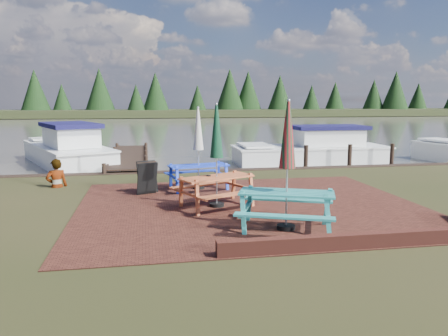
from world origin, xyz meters
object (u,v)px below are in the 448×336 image
picnic_table_blue (198,161)px  boat_near (314,151)px  chalkboard (147,178)px  jetty (129,156)px  picnic_table_teal (287,186)px  boat_jetty (67,151)px  picnic_table_red (217,172)px  person (55,159)px

picnic_table_blue → boat_near: 8.59m
chalkboard → jetty: 8.29m
picnic_table_teal → boat_jetty: 13.93m
jetty → boat_jetty: size_ratio=1.15×
picnic_table_teal → picnic_table_blue: size_ratio=1.09×
picnic_table_teal → boat_near: 11.69m
jetty → boat_near: (8.62, -1.87, 0.28)m
picnic_table_teal → picnic_table_red: picnic_table_teal is taller
chalkboard → boat_near: boat_near is taller
picnic_table_teal → person: (-5.84, 5.81, -0.06)m
picnic_table_teal → chalkboard: bearing=146.6°
picnic_table_blue → boat_near: bearing=32.4°
picnic_table_teal → jetty: bearing=128.6°
jetty → person: 7.03m
person → picnic_table_blue: bearing=149.3°
picnic_table_red → boat_jetty: size_ratio=0.34×
picnic_table_red → person: bearing=118.9°
chalkboard → boat_near: bearing=17.4°
jetty → picnic_table_blue: bearing=-72.8°
picnic_table_blue → person: (-4.49, 1.12, 0.02)m
boat_jetty → person: bearing=-106.9°
chalkboard → boat_near: (7.80, 6.37, -0.12)m
picnic_table_red → picnic_table_blue: 2.40m
picnic_table_teal → picnic_table_red: size_ratio=1.04×
boat_jetty → picnic_table_teal: bearing=-85.2°
picnic_table_teal → person: bearing=156.9°
boat_near → person: person is taller
jetty → person: (-2.07, -6.67, 0.80)m
boat_near → person: (-10.69, -4.80, 0.53)m
chalkboard → jetty: (-0.82, 8.24, -0.39)m
picnic_table_red → picnic_table_teal: bearing=-87.6°
chalkboard → boat_jetty: bearing=92.3°
picnic_table_blue → boat_jetty: bearing=113.2°
boat_jetty → boat_near: size_ratio=1.08×
picnic_table_teal → picnic_table_red: (-1.15, 2.30, -0.03)m
boat_near → boat_jetty: bearing=82.0°
picnic_table_teal → jetty: (-3.76, 12.48, -0.87)m
picnic_table_blue → jetty: 8.20m
jetty → chalkboard: bearing=-84.3°
jetty → person: bearing=-107.3°
picnic_table_blue → jetty: picnic_table_blue is taller
picnic_table_teal → boat_jetty: size_ratio=0.36×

